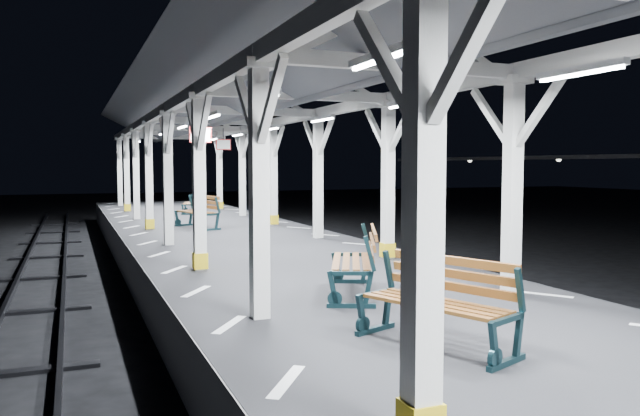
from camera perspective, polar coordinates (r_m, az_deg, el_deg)
ground at (r=11.00m, az=1.75°, el=-11.80°), size 120.00×120.00×0.00m
platform at (r=10.88m, az=1.75°, el=-9.27°), size 6.00×50.00×1.00m
hazard_stripes_left at (r=10.06m, az=-11.24°, el=-7.49°), size 1.00×48.00×0.01m
hazard_stripes_right at (r=11.95m, az=12.64°, el=-5.69°), size 1.00×48.00×0.01m
track_left at (r=10.15m, az=-25.85°, el=-13.09°), size 2.20×60.00×0.16m
track_right at (r=13.71m, az=21.50°, el=-8.57°), size 2.20×60.00×0.16m
canopy at (r=10.69m, az=1.84°, el=12.40°), size 5.40×49.00×4.65m
bench_near at (r=7.03m, az=11.00°, el=-8.18°), size 1.26×1.91×0.97m
bench_mid at (r=9.56m, az=3.55°, el=-4.71°), size 1.42×2.01×1.03m
bench_far at (r=20.01m, az=-10.93°, el=-0.25°), size 1.17×2.01×1.03m
bench_extra at (r=26.20m, az=-11.68°, el=0.48°), size 0.89×1.61×0.83m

